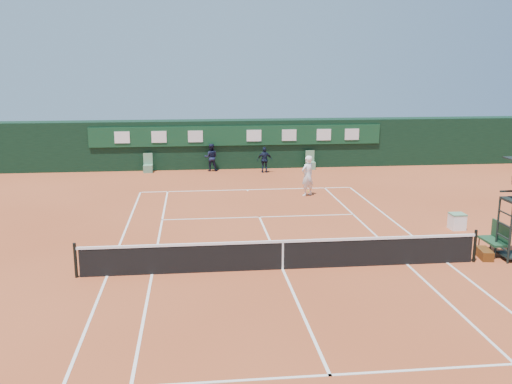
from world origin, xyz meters
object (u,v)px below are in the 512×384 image
at_px(tennis_net, 283,254).
at_px(player_bench, 497,237).
at_px(player, 307,176).
at_px(cooler, 457,221).

height_order(tennis_net, player_bench, same).
bearing_deg(player, cooler, 92.91).
bearing_deg(player, tennis_net, 41.41).
height_order(player_bench, cooler, player_bench).
bearing_deg(tennis_net, player_bench, 5.47).
height_order(cooler, player, player).
xyz_separation_m(player_bench, cooler, (0.02, 3.01, -0.27)).
bearing_deg(cooler, tennis_net, -153.78).
xyz_separation_m(cooler, player, (-4.73, 6.51, 0.68)).
bearing_deg(cooler, player, 125.96).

